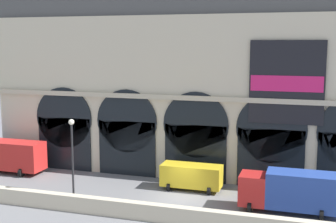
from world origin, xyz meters
TOP-DOWN VIEW (x-y plane):
  - ground_plane at (0.00, 0.00)m, footprint 200.00×200.00m
  - quay_parapet_wall at (0.00, -5.10)m, footprint 90.00×0.70m
  - station_building at (0.05, 7.55)m, footprint 41.59×5.49m
  - box_truck_west at (-18.20, 2.35)m, footprint 7.50×2.91m
  - van_center at (0.29, 2.47)m, footprint 5.20×2.48m
  - box_truck_mideast at (8.77, -0.50)m, footprint 7.50×2.91m
  - street_lamp_quayside at (-7.36, -4.30)m, footprint 0.44×0.44m

SIDE VIEW (x-z plane):
  - ground_plane at x=0.00m, z-range 0.00..0.00m
  - quay_parapet_wall at x=0.00m, z-range 0.00..1.24m
  - van_center at x=0.29m, z-range 0.15..2.35m
  - box_truck_west at x=-18.20m, z-range 0.14..3.26m
  - box_truck_mideast at x=8.77m, z-range 0.14..3.26m
  - street_lamp_quayside at x=-7.36m, z-range 0.96..7.86m
  - station_building at x=0.05m, z-range -0.31..19.61m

